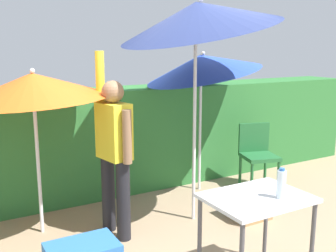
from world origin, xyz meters
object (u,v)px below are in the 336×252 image
Objects in this scene: umbrella_yellow at (202,65)px; crate_cardboard at (248,206)px; bottle_water at (281,184)px; umbrella_rainbow at (33,86)px; umbrella_orange at (198,17)px; person_vendor at (114,147)px; chair_plastic at (257,152)px; folding_table at (257,208)px.

umbrella_yellow reaches higher than crate_cardboard.
umbrella_rainbow is at bearing 126.40° from bottle_water.
umbrella_orange is 6.31× the size of crate_cardboard.
umbrella_yellow is 1.06× the size of person_vendor.
chair_plastic is at bearing 8.84° from person_vendor.
umbrella_yellow is 8.27× the size of bottle_water.
umbrella_orange reaches higher than person_vendor.
person_vendor is 1.71m from crate_cardboard.
crate_cardboard is at bearing -13.84° from person_vendor.
bottle_water is at bearing -121.47° from crate_cardboard.
bottle_water is at bearing -43.04° from folding_table.
umbrella_orange reaches higher than bottle_water.
crate_cardboard is (1.47, -0.36, -0.79)m from person_vendor.
bottle_water is at bearing -53.60° from umbrella_rainbow.
crate_cardboard is at bearing -20.30° from umbrella_rainbow.
umbrella_rainbow is 4.17× the size of crate_cardboard.
umbrella_yellow is 1.80m from person_vendor.
crate_cardboard is at bearing 58.53° from bottle_water.
crate_cardboard is 1.71× the size of bottle_water.
umbrella_orange reaches higher than umbrella_rainbow.
folding_table is at bearing -128.98° from crate_cardboard.
umbrella_orange is 1.31× the size of umbrella_yellow.
bottle_water is (-0.73, -2.17, -0.81)m from umbrella_yellow.
umbrella_rainbow is at bearing 125.57° from folding_table.
umbrella_orange is 3.24× the size of folding_table.
umbrella_orange is at bearing -18.99° from umbrella_rainbow.
umbrella_orange is at bearing -7.16° from person_vendor.
person_vendor is (0.66, -0.43, -0.60)m from umbrella_rainbow.
umbrella_orange is 2.02m from folding_table.
chair_plastic is 3.71× the size of bottle_water.
person_vendor is at bearing 166.16° from crate_cardboard.
person_vendor is at bearing -32.76° from umbrella_rainbow.
person_vendor is at bearing -156.16° from umbrella_yellow.
umbrella_rainbow is at bearing 159.70° from crate_cardboard.
chair_plastic is 2.38m from bottle_water.
umbrella_yellow is 2.42m from bottle_water.
umbrella_rainbow reaches higher than folding_table.
folding_table is at bearing -102.03° from umbrella_orange.
umbrella_rainbow reaches higher than chair_plastic.
chair_plastic is (2.87, -0.08, -1.03)m from umbrella_rainbow.
umbrella_rainbow is 1.79m from umbrella_orange.
umbrella_orange is 1.38× the size of person_vendor.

